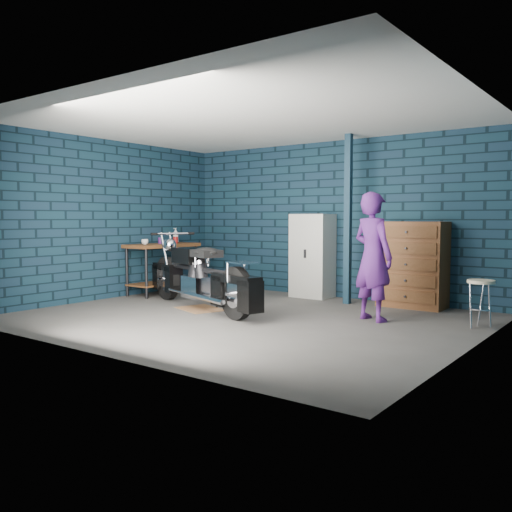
{
  "coord_description": "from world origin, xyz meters",
  "views": [
    {
      "loc": [
        4.52,
        -5.86,
        1.37
      ],
      "look_at": [
        -0.05,
        0.3,
        0.84
      ],
      "focal_mm": 38.0,
      "sensor_mm": 36.0,
      "label": 1
    }
  ],
  "objects": [
    {
      "name": "locker",
      "position": [
        -0.27,
        2.23,
        0.72
      ],
      "size": [
        0.67,
        0.48,
        1.44
      ],
      "primitive_type": "cube",
      "color": "silver",
      "rests_on": "ground"
    },
    {
      "name": "workbench",
      "position": [
        -2.68,
        0.99,
        0.46
      ],
      "size": [
        0.6,
        1.4,
        0.91
      ],
      "primitive_type": "cube",
      "color": "brown",
      "rests_on": "ground"
    },
    {
      "name": "ground",
      "position": [
        0.0,
        0.0,
        0.0
      ],
      "size": [
        6.0,
        6.0,
        0.0
      ],
      "primitive_type": "plane",
      "color": "#4C4947",
      "rests_on": "ground"
    },
    {
      "name": "bottle",
      "position": [
        -2.73,
        1.38,
        1.05
      ],
      "size": [
        0.12,
        0.12,
        0.28
      ],
      "primitive_type": "imported",
      "rotation": [
        0.0,
        0.0,
        -0.09
      ],
      "color": "gray",
      "rests_on": "workbench"
    },
    {
      "name": "drip_mat",
      "position": [
        -0.99,
        0.14,
        0.0
      ],
      "size": [
        0.86,
        0.75,
        0.01
      ],
      "primitive_type": "cube",
      "rotation": [
        0.0,
        0.0,
        -0.34
      ],
      "color": "brown",
      "rests_on": "ground"
    },
    {
      "name": "storage_bin",
      "position": [
        -2.66,
        1.49,
        0.14
      ],
      "size": [
        0.45,
        0.32,
        0.28
      ],
      "primitive_type": "cube",
      "color": "gray",
      "rests_on": "ground"
    },
    {
      "name": "shop_stool",
      "position": [
        2.78,
        1.2,
        0.3
      ],
      "size": [
        0.42,
        0.42,
        0.6
      ],
      "primitive_type": null,
      "rotation": [
        0.0,
        0.0,
        -0.34
      ],
      "color": "beige",
      "rests_on": "ground"
    },
    {
      "name": "motorcycle",
      "position": [
        -0.99,
        0.14,
        0.57
      ],
      "size": [
        2.67,
        1.52,
        1.14
      ],
      "primitive_type": null,
      "rotation": [
        0.0,
        0.0,
        -0.34
      ],
      "color": "black",
      "rests_on": "ground"
    },
    {
      "name": "cup_a",
      "position": [
        -2.7,
        0.59,
        0.96
      ],
      "size": [
        0.15,
        0.15,
        0.1
      ],
      "primitive_type": "imported",
      "rotation": [
        0.0,
        0.0,
        -0.3
      ],
      "color": "beige",
      "rests_on": "workbench"
    },
    {
      "name": "tool_chest",
      "position": [
        1.51,
        2.23,
        0.66
      ],
      "size": [
        0.99,
        0.55,
        1.32
      ],
      "primitive_type": "cube",
      "color": "brown",
      "rests_on": "ground"
    },
    {
      "name": "mug_red",
      "position": [
        -2.6,
        1.25,
        0.97
      ],
      "size": [
        0.09,
        0.09,
        0.12
      ],
      "primitive_type": "cylinder",
      "rotation": [
        0.0,
        0.0,
        -0.03
      ],
      "color": "#A51616",
      "rests_on": "workbench"
    },
    {
      "name": "mug_purple",
      "position": [
        -2.71,
        0.98,
        0.97
      ],
      "size": [
        0.1,
        0.1,
        0.11
      ],
      "primitive_type": "cylinder",
      "rotation": [
        0.0,
        0.0,
        0.23
      ],
      "color": "#49175D",
      "rests_on": "workbench"
    },
    {
      "name": "room_walls",
      "position": [
        0.0,
        0.55,
        1.9
      ],
      "size": [
        6.02,
        5.01,
        2.71
      ],
      "color": "#112B38",
      "rests_on": "ground"
    },
    {
      "name": "person",
      "position": [
        1.48,
        0.86,
        0.86
      ],
      "size": [
        0.73,
        0.6,
        1.72
      ],
      "primitive_type": "imported",
      "rotation": [
        0.0,
        0.0,
        2.79
      ],
      "color": "#511D70",
      "rests_on": "ground"
    },
    {
      "name": "support_post",
      "position": [
        0.55,
        1.95,
        1.35
      ],
      "size": [
        0.1,
        0.1,
        2.7
      ],
      "primitive_type": "cube",
      "color": "#132C3D",
      "rests_on": "ground"
    }
  ]
}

